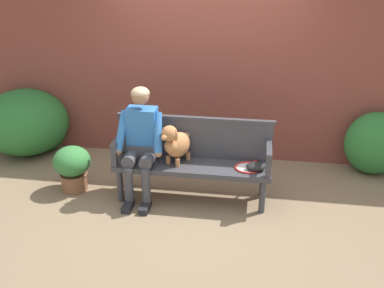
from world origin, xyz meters
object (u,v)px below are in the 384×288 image
Objects in this scene: garden_bench at (192,169)px; dog_on_bench at (176,143)px; person_seated at (141,139)px; baseball_glove at (256,167)px; tennis_racket at (249,167)px; potted_plant at (73,166)px.

garden_bench is 0.36m from dog_on_bench.
baseball_glove is at bearing -1.79° from person_seated.
tennis_racket is 0.10m from baseball_glove.
tennis_racket is (0.65, 0.01, 0.07)m from garden_bench.
baseball_glove is (0.91, -0.05, -0.20)m from dog_on_bench.
person_seated is at bearing 163.50° from baseball_glove.
dog_on_bench reaches higher than baseball_glove.
garden_bench is 0.65m from tennis_racket.
baseball_glove reaches higher than tennis_racket.
tennis_racket is at bearing 0.89° from person_seated.
person_seated is 0.97m from potted_plant.
potted_plant is at bearing 163.89° from baseball_glove.
potted_plant is (-2.19, 0.05, -0.18)m from baseball_glove.
dog_on_bench is 0.88× the size of potted_plant.
dog_on_bench is 1.33m from potted_plant.
dog_on_bench reaches higher than garden_bench.
potted_plant is at bearing 179.72° from dog_on_bench.
person_seated is 6.04× the size of baseball_glove.
garden_bench is 1.35× the size of person_seated.
tennis_racket is at bearing 127.06° from baseball_glove.
baseball_glove is at bearing -1.40° from potted_plant.
tennis_racket is 2.11m from potted_plant.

